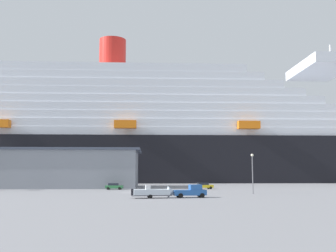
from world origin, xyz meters
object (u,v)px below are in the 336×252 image
object	(u,v)px
street_lamp	(252,168)
parked_car_yellow_taxi	(203,186)
cruise_ship	(177,137)
pickup_truck	(191,191)
small_boat_on_trailer	(156,192)
parked_car_green_wagon	(114,186)

from	to	relation	value
street_lamp	parked_car_yellow_taxi	xyz separation A→B (m)	(-7.70, 21.43, -4.36)
street_lamp	parked_car_yellow_taxi	size ratio (longest dim) A/B	1.60
cruise_ship	pickup_truck	xyz separation A→B (m)	(-0.77, -91.05, -17.15)
small_boat_on_trailer	street_lamp	size ratio (longest dim) A/B	1.06
parked_car_yellow_taxi	parked_car_green_wagon	bearing A→B (deg)	-171.97
cruise_ship	small_boat_on_trailer	distance (m)	93.91
parked_car_yellow_taxi	small_boat_on_trailer	bearing A→B (deg)	-108.99
pickup_truck	parked_car_green_wagon	xyz separation A→B (m)	(-16.74, 29.00, -0.21)
pickup_truck	parked_car_green_wagon	distance (m)	33.49
pickup_truck	cruise_ship	bearing A→B (deg)	89.51
parked_car_yellow_taxi	street_lamp	bearing A→B (deg)	-70.23
street_lamp	parked_car_yellow_taxi	world-z (taller)	street_lamp
cruise_ship	pickup_truck	distance (m)	92.65
cruise_ship	street_lamp	size ratio (longest dim) A/B	29.07
cruise_ship	parked_car_yellow_taxi	distance (m)	61.60
street_lamp	parked_car_green_wagon	size ratio (longest dim) A/B	1.86
parked_car_yellow_taxi	parked_car_green_wagon	distance (m)	22.34
cruise_ship	pickup_truck	size ratio (longest dim) A/B	39.61
cruise_ship	pickup_truck	bearing A→B (deg)	-90.49
cruise_ship	parked_car_yellow_taxi	bearing A→B (deg)	-85.53
cruise_ship	street_lamp	world-z (taller)	cruise_ship
pickup_truck	small_boat_on_trailer	distance (m)	6.11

